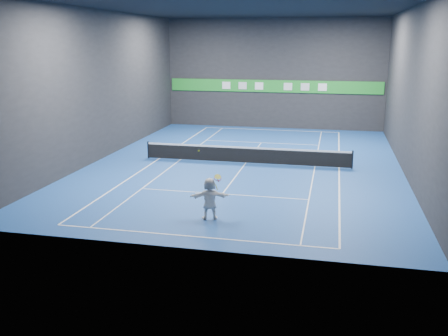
% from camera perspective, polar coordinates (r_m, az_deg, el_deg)
% --- Properties ---
extents(ground, '(26.00, 26.00, 0.00)m').
position_cam_1_polar(ground, '(30.02, 2.50, 0.56)').
color(ground, '#1A4591').
rests_on(ground, ground).
extents(ceiling, '(26.00, 26.00, 0.00)m').
position_cam_1_polar(ceiling, '(29.23, 2.70, 17.96)').
color(ceiling, black).
rests_on(ceiling, ground).
extents(wall_back, '(18.00, 0.10, 9.00)m').
position_cam_1_polar(wall_back, '(42.11, 5.72, 10.65)').
color(wall_back, '#232426').
rests_on(wall_back, ground).
extents(wall_front, '(18.00, 0.10, 9.00)m').
position_cam_1_polar(wall_front, '(16.72, -5.21, 5.23)').
color(wall_front, '#232426').
rests_on(wall_front, ground).
extents(wall_left, '(0.10, 26.00, 9.00)m').
position_cam_1_polar(wall_left, '(32.08, -13.66, 9.21)').
color(wall_left, '#232426').
rests_on(wall_left, ground).
extents(wall_right, '(0.10, 26.00, 9.00)m').
position_cam_1_polar(wall_right, '(29.12, 20.50, 8.24)').
color(wall_right, '#232426').
rests_on(wall_right, ground).
extents(baseline_near, '(10.98, 0.08, 0.01)m').
position_cam_1_polar(baseline_near, '(18.96, -3.88, -7.78)').
color(baseline_near, white).
rests_on(baseline_near, ground).
extents(baseline_far, '(10.98, 0.08, 0.01)m').
position_cam_1_polar(baseline_far, '(41.54, 5.38, 4.36)').
color(baseline_far, white).
rests_on(baseline_far, ground).
extents(sideline_doubles_left, '(0.08, 23.78, 0.01)m').
position_cam_1_polar(sideline_doubles_left, '(31.41, -7.41, 1.07)').
color(sideline_doubles_left, white).
rests_on(sideline_doubles_left, ground).
extents(sideline_doubles_right, '(0.08, 23.78, 0.01)m').
position_cam_1_polar(sideline_doubles_right, '(29.60, 13.02, 0.00)').
color(sideline_doubles_right, white).
rests_on(sideline_doubles_right, ground).
extents(sideline_singles_left, '(0.06, 23.78, 0.01)m').
position_cam_1_polar(sideline_singles_left, '(30.98, -5.01, 0.95)').
color(sideline_singles_left, white).
rests_on(sideline_singles_left, ground).
extents(sideline_singles_right, '(0.06, 23.78, 0.01)m').
position_cam_1_polar(sideline_singles_right, '(29.61, 10.35, 0.15)').
color(sideline_singles_right, white).
rests_on(sideline_singles_right, ground).
extents(service_line_near, '(8.23, 0.06, 0.01)m').
position_cam_1_polar(service_line_near, '(23.97, -0.19, -2.98)').
color(service_line_near, white).
rests_on(service_line_near, ground).
extents(service_line_far, '(8.23, 0.06, 0.01)m').
position_cam_1_polar(service_line_far, '(36.19, 4.28, 2.91)').
color(service_line_far, white).
rests_on(service_line_far, ground).
extents(center_service_line, '(0.06, 12.80, 0.01)m').
position_cam_1_polar(center_service_line, '(30.02, 2.50, 0.56)').
color(center_service_line, white).
rests_on(center_service_line, ground).
extents(player, '(1.71, 0.97, 1.76)m').
position_cam_1_polar(player, '(20.41, -1.64, -3.51)').
color(player, white).
rests_on(player, ground).
extents(tennis_ball, '(0.07, 0.07, 0.07)m').
position_cam_1_polar(tennis_ball, '(19.99, -2.91, 1.98)').
color(tennis_ball, '#BFDA24').
rests_on(tennis_ball, player).
extents(tennis_net, '(12.50, 0.10, 1.07)m').
position_cam_1_polar(tennis_net, '(29.90, 2.51, 1.56)').
color(tennis_net, black).
rests_on(tennis_net, ground).
extents(sponsor_banner, '(17.64, 0.11, 1.00)m').
position_cam_1_polar(sponsor_banner, '(42.12, 5.68, 9.29)').
color(sponsor_banner, green).
rests_on(sponsor_banner, wall_back).
extents(tennis_racket, '(0.42, 0.38, 0.68)m').
position_cam_1_polar(tennis_racket, '(20.14, -0.74, -1.29)').
color(tennis_racket, red).
rests_on(tennis_racket, player).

